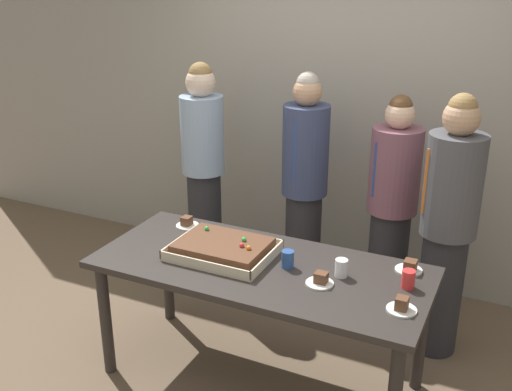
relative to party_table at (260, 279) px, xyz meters
name	(u,v)px	position (x,y,z in m)	size (l,w,h in m)	color
ground_plane	(260,378)	(0.00, 0.00, -0.69)	(12.00, 12.00, 0.00)	brown
interior_back_panel	(352,88)	(0.00, 1.60, 0.81)	(8.00, 0.12, 3.00)	#9E998E
party_table	(260,279)	(0.00, 0.00, 0.00)	(1.90, 0.83, 0.78)	#2D2826
sheet_cake	(223,249)	(-0.25, 0.01, 0.13)	(0.58, 0.44, 0.11)	beige
plated_slice_near_left	(187,223)	(-0.65, 0.28, 0.11)	(0.15, 0.15, 0.07)	white
plated_slice_near_right	(410,267)	(0.78, 0.28, 0.12)	(0.15, 0.15, 0.07)	white
plated_slice_far_left	(402,306)	(0.83, -0.14, 0.12)	(0.15, 0.15, 0.07)	white
plated_slice_far_right	(320,280)	(0.38, -0.06, 0.11)	(0.15, 0.15, 0.07)	white
drink_cup_nearest	(341,268)	(0.45, 0.07, 0.14)	(0.07, 0.07, 0.10)	white
drink_cup_middle	(288,259)	(0.15, 0.04, 0.14)	(0.07, 0.07, 0.10)	#2D5199
drink_cup_far_end	(408,279)	(0.81, 0.10, 0.14)	(0.07, 0.07, 0.10)	red
person_serving_front	(204,170)	(-0.94, 0.97, 0.22)	(0.32, 0.32, 1.72)	#28282D
person_green_shirt_behind	(392,208)	(0.49, 1.06, 0.14)	(0.34, 0.34, 1.60)	#28282D
person_striped_tie_right	(305,185)	(-0.15, 1.07, 0.20)	(0.33, 0.33, 1.69)	#28282D
person_far_right_suit	(448,225)	(0.89, 0.78, 0.19)	(0.34, 0.34, 1.69)	#28282D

